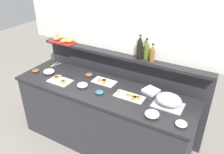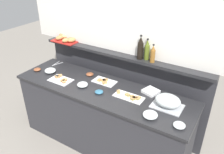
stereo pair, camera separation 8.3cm
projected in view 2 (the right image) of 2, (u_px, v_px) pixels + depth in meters
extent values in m
plane|color=gray|center=(123.00, 120.00, 3.79)|extent=(12.00, 12.00, 0.00)
cube|color=#2D2D33|center=(102.00, 118.00, 3.13)|extent=(2.35, 0.66, 0.89)
cube|color=#232326|center=(102.00, 89.00, 2.91)|extent=(2.39, 0.70, 0.03)
cube|color=#2D2D33|center=(122.00, 91.00, 3.45)|extent=(2.51, 0.08, 1.19)
cube|color=#232326|center=(121.00, 55.00, 3.12)|extent=(2.51, 0.22, 0.04)
cube|color=white|center=(125.00, 0.00, 2.84)|extent=(3.11, 0.08, 1.37)
cube|color=white|center=(104.00, 82.00, 3.04)|extent=(0.31, 0.18, 0.01)
cube|color=#B7844C|center=(104.00, 81.00, 3.02)|extent=(0.07, 0.07, 0.01)
cube|color=#E5C666|center=(104.00, 81.00, 3.01)|extent=(0.07, 0.07, 0.01)
cube|color=#B7844C|center=(104.00, 80.00, 3.01)|extent=(0.07, 0.07, 0.01)
cube|color=#B7844C|center=(104.00, 81.00, 3.02)|extent=(0.07, 0.06, 0.01)
cube|color=#E5C666|center=(104.00, 81.00, 3.02)|extent=(0.07, 0.06, 0.01)
cube|color=#B7844C|center=(104.00, 80.00, 3.02)|extent=(0.07, 0.06, 0.01)
cube|color=#B7844C|center=(105.00, 83.00, 2.98)|extent=(0.06, 0.07, 0.01)
cube|color=#E5C666|center=(105.00, 83.00, 2.97)|extent=(0.06, 0.07, 0.01)
cube|color=#B7844C|center=(105.00, 82.00, 2.97)|extent=(0.06, 0.07, 0.01)
cube|color=#B7844C|center=(106.00, 80.00, 3.04)|extent=(0.07, 0.07, 0.01)
cube|color=#E5C666|center=(106.00, 80.00, 3.04)|extent=(0.07, 0.07, 0.01)
cube|color=#B7844C|center=(106.00, 79.00, 3.04)|extent=(0.07, 0.07, 0.01)
cube|color=#B7844C|center=(99.00, 80.00, 3.04)|extent=(0.04, 0.06, 0.01)
cube|color=#E5C666|center=(99.00, 80.00, 3.04)|extent=(0.04, 0.06, 0.01)
cube|color=#B7844C|center=(99.00, 79.00, 3.03)|extent=(0.04, 0.06, 0.01)
cube|color=white|center=(129.00, 97.00, 2.72)|extent=(0.36, 0.16, 0.01)
cube|color=#B7844C|center=(133.00, 98.00, 2.69)|extent=(0.07, 0.06, 0.01)
cube|color=#66994C|center=(133.00, 97.00, 2.68)|extent=(0.07, 0.06, 0.01)
cube|color=#B7844C|center=(133.00, 96.00, 2.68)|extent=(0.07, 0.06, 0.01)
cube|color=#B7844C|center=(119.00, 92.00, 2.78)|extent=(0.07, 0.07, 0.01)
cube|color=#66994C|center=(119.00, 92.00, 2.78)|extent=(0.07, 0.07, 0.01)
cube|color=#B7844C|center=(119.00, 91.00, 2.78)|extent=(0.07, 0.07, 0.01)
cube|color=#B7844C|center=(135.00, 99.00, 2.67)|extent=(0.06, 0.07, 0.01)
cube|color=#66994C|center=(135.00, 98.00, 2.66)|extent=(0.06, 0.07, 0.01)
cube|color=#B7844C|center=(135.00, 97.00, 2.66)|extent=(0.06, 0.07, 0.01)
cube|color=#B7844C|center=(133.00, 99.00, 2.66)|extent=(0.05, 0.06, 0.01)
cube|color=#66994C|center=(133.00, 99.00, 2.65)|extent=(0.05, 0.06, 0.01)
cube|color=#B7844C|center=(133.00, 98.00, 2.65)|extent=(0.05, 0.06, 0.01)
cube|color=#B7844C|center=(138.00, 99.00, 2.66)|extent=(0.05, 0.06, 0.01)
cube|color=#66994C|center=(138.00, 98.00, 2.66)|extent=(0.05, 0.06, 0.01)
cube|color=#B7844C|center=(138.00, 98.00, 2.66)|extent=(0.05, 0.06, 0.01)
cube|color=#B7844C|center=(128.00, 95.00, 2.73)|extent=(0.06, 0.05, 0.01)
cube|color=#66994C|center=(128.00, 95.00, 2.72)|extent=(0.06, 0.05, 0.01)
cube|color=#B7844C|center=(128.00, 94.00, 2.72)|extent=(0.06, 0.05, 0.01)
cube|color=silver|center=(61.00, 80.00, 3.07)|extent=(0.31, 0.20, 0.01)
cube|color=tan|center=(58.00, 77.00, 3.12)|extent=(0.07, 0.06, 0.01)
cube|color=#B24738|center=(58.00, 77.00, 3.12)|extent=(0.07, 0.06, 0.01)
cube|color=tan|center=(58.00, 76.00, 3.12)|extent=(0.07, 0.06, 0.01)
cube|color=tan|center=(64.00, 82.00, 3.00)|extent=(0.07, 0.06, 0.01)
cube|color=#B24738|center=(64.00, 82.00, 3.00)|extent=(0.07, 0.06, 0.01)
cube|color=tan|center=(63.00, 81.00, 2.99)|extent=(0.07, 0.06, 0.01)
cube|color=tan|center=(57.00, 77.00, 3.12)|extent=(0.07, 0.06, 0.01)
cube|color=#B24738|center=(57.00, 77.00, 3.11)|extent=(0.07, 0.06, 0.01)
cube|color=tan|center=(57.00, 76.00, 3.11)|extent=(0.07, 0.06, 0.01)
cube|color=tan|center=(65.00, 80.00, 3.05)|extent=(0.07, 0.06, 0.01)
cube|color=#B24738|center=(65.00, 80.00, 3.05)|extent=(0.07, 0.06, 0.01)
cube|color=tan|center=(65.00, 79.00, 3.04)|extent=(0.07, 0.06, 0.01)
cube|color=tan|center=(60.00, 76.00, 3.15)|extent=(0.07, 0.07, 0.01)
cube|color=#B24738|center=(60.00, 76.00, 3.15)|extent=(0.07, 0.07, 0.01)
cube|color=tan|center=(60.00, 75.00, 3.14)|extent=(0.07, 0.07, 0.01)
cube|color=tan|center=(63.00, 81.00, 3.03)|extent=(0.06, 0.05, 0.01)
cube|color=#B24738|center=(63.00, 81.00, 3.02)|extent=(0.06, 0.05, 0.01)
cube|color=tan|center=(63.00, 80.00, 3.02)|extent=(0.06, 0.05, 0.01)
cube|color=#B7BABF|center=(167.00, 106.00, 2.55)|extent=(0.34, 0.24, 0.01)
ellipsoid|color=silver|center=(168.00, 101.00, 2.51)|extent=(0.28, 0.23, 0.14)
sphere|color=#B7BABF|center=(169.00, 95.00, 2.48)|extent=(0.02, 0.02, 0.02)
ellipsoid|color=silver|center=(179.00, 125.00, 2.24)|extent=(0.12, 0.12, 0.05)
ellipsoid|color=#F28C4C|center=(179.00, 126.00, 2.25)|extent=(0.10, 0.10, 0.03)
ellipsoid|color=silver|center=(83.00, 85.00, 2.92)|extent=(0.14, 0.14, 0.06)
ellipsoid|color=#BF4C3F|center=(83.00, 85.00, 2.93)|extent=(0.11, 0.11, 0.03)
ellipsoid|color=silver|center=(50.00, 71.00, 3.26)|extent=(0.16, 0.16, 0.06)
ellipsoid|color=#BF4C3F|center=(50.00, 71.00, 3.27)|extent=(0.12, 0.12, 0.04)
ellipsoid|color=silver|center=(150.00, 115.00, 2.37)|extent=(0.16, 0.16, 0.06)
ellipsoid|color=#599959|center=(150.00, 116.00, 2.38)|extent=(0.12, 0.12, 0.04)
ellipsoid|color=teal|center=(99.00, 92.00, 2.79)|extent=(0.10, 0.10, 0.04)
ellipsoid|color=brown|center=(37.00, 69.00, 3.32)|extent=(0.10, 0.10, 0.04)
ellipsoid|color=brown|center=(90.00, 74.00, 3.19)|extent=(0.10, 0.10, 0.04)
cylinder|color=#B7BABF|center=(56.00, 63.00, 3.53)|extent=(0.03, 0.18, 0.01)
cylinder|color=#B7BABF|center=(58.00, 64.00, 3.52)|extent=(0.06, 0.18, 0.01)
sphere|color=#B7BABF|center=(52.00, 66.00, 3.46)|extent=(0.01, 0.01, 0.01)
cube|color=white|center=(151.00, 91.00, 2.80)|extent=(0.21, 0.21, 0.03)
cylinder|color=#56661E|center=(147.00, 53.00, 2.89)|extent=(0.06, 0.06, 0.19)
cone|color=#56661E|center=(148.00, 43.00, 2.83)|extent=(0.05, 0.05, 0.07)
cylinder|color=black|center=(148.00, 39.00, 2.81)|extent=(0.03, 0.03, 0.02)
cylinder|color=black|center=(140.00, 51.00, 2.90)|extent=(0.08, 0.08, 0.22)
cone|color=black|center=(141.00, 40.00, 2.83)|extent=(0.06, 0.06, 0.08)
cylinder|color=black|center=(141.00, 36.00, 2.80)|extent=(0.03, 0.03, 0.02)
cylinder|color=#8E5B23|center=(153.00, 56.00, 2.83)|extent=(0.06, 0.06, 0.16)
cone|color=#8E5B23|center=(153.00, 48.00, 2.77)|extent=(0.05, 0.05, 0.06)
cylinder|color=black|center=(154.00, 45.00, 2.75)|extent=(0.02, 0.02, 0.02)
cube|color=#B2231E|center=(66.00, 41.00, 3.53)|extent=(0.40, 0.26, 0.02)
ellipsoid|color=tan|center=(65.00, 36.00, 3.60)|extent=(0.14, 0.15, 0.07)
ellipsoid|color=#AD7A47|center=(62.00, 35.00, 3.64)|extent=(0.17, 0.16, 0.07)
ellipsoid|color=#AD7A47|center=(70.00, 40.00, 3.47)|extent=(0.11, 0.15, 0.06)
ellipsoid|color=#B7844C|center=(66.00, 40.00, 3.43)|extent=(0.12, 0.13, 0.06)
ellipsoid|color=#AD7A47|center=(60.00, 38.00, 3.53)|extent=(0.11, 0.15, 0.06)
ellipsoid|color=#B7844C|center=(71.00, 40.00, 3.44)|extent=(0.14, 0.16, 0.07)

